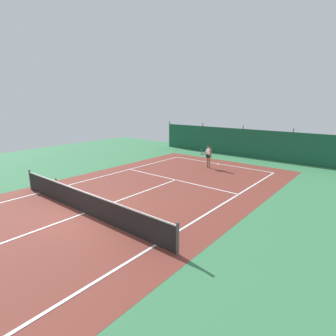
{
  "coord_description": "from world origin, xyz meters",
  "views": [
    {
      "loc": [
        9.45,
        -5.89,
        4.66
      ],
      "look_at": [
        -0.01,
        5.68,
        0.9
      ],
      "focal_mm": 28.25,
      "sensor_mm": 36.0,
      "label": 1
    }
  ],
  "objects": [
    {
      "name": "tennis_player",
      "position": [
        -0.06,
        10.31,
        0.96
      ],
      "size": [
        0.83,
        0.67,
        1.64
      ],
      "rotation": [
        0.0,
        0.0,
        2.82
      ],
      "color": "#9E7051",
      "rests_on": "ground"
    },
    {
      "name": "tennis_ball_near_player",
      "position": [
        2.98,
        10.76,
        0.03
      ],
      "size": [
        0.07,
        0.07,
        0.07
      ],
      "primitive_type": "sphere",
      "color": "#CCDB33",
      "rests_on": "ground"
    },
    {
      "name": "water_bottle",
      "position": [
        -5.33,
        1.58,
        0.12
      ],
      "size": [
        0.08,
        0.08,
        0.24
      ],
      "primitive_type": "cylinder",
      "color": "#D84C38",
      "rests_on": "ground"
    },
    {
      "name": "back_fence",
      "position": [
        -0.0,
        16.28,
        0.67
      ],
      "size": [
        16.3,
        0.98,
        2.7
      ],
      "color": "#195138",
      "rests_on": "ground"
    },
    {
      "name": "ground_plane",
      "position": [
        0.0,
        0.0,
        0.0
      ],
      "size": [
        36.0,
        36.0,
        0.0
      ],
      "primitive_type": "plane",
      "color": "#387A4C"
    },
    {
      "name": "tennis_net",
      "position": [
        0.0,
        0.0,
        0.51
      ],
      "size": [
        10.12,
        0.1,
        1.1
      ],
      "color": "black",
      "rests_on": "ground"
    },
    {
      "name": "court_surface",
      "position": [
        0.0,
        0.0,
        0.0
      ],
      "size": [
        11.02,
        26.6,
        0.01
      ],
      "color": "brown",
      "rests_on": "ground"
    }
  ]
}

